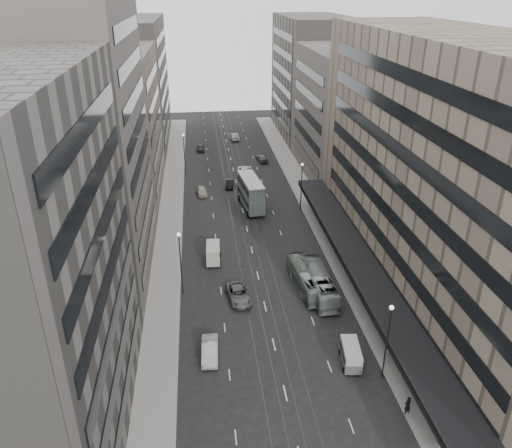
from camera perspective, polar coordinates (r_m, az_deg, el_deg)
name	(u,v)px	position (r m, az deg, el deg)	size (l,w,h in m)	color
ground	(275,351)	(53.57, 2.23, -14.26)	(220.00, 220.00, 0.00)	black
sidewalk_right	(310,203)	(87.28, 6.25, 2.37)	(4.00, 125.00, 0.15)	gray
sidewalk_left	(171,210)	(85.38, -9.67, 1.59)	(4.00, 125.00, 0.15)	gray
department_store	(459,180)	(59.44, 22.19, 4.65)	(19.20, 60.00, 30.00)	gray
building_right_mid	(346,114)	(99.32, 10.21, 12.25)	(15.00, 28.00, 24.00)	#534D48
building_right_far	(312,77)	(127.40, 6.41, 16.31)	(15.00, 32.00, 28.00)	#635F59
building_left_a	(1,282)	(40.57, -27.10, -5.96)	(15.00, 28.00, 30.00)	#635F59
building_left_b	(75,147)	(63.70, -20.02, 8.30)	(15.00, 26.00, 34.00)	#534D48
building_left_c	(111,126)	(90.43, -16.19, 10.67)	(15.00, 28.00, 25.00)	gray
building_left_d	(131,83)	(122.12, -14.10, 15.32)	(15.00, 38.00, 28.00)	#635F59
lamp_right_near	(388,333)	(48.85, 14.85, -12.00)	(0.44, 0.44, 8.32)	#262628
lamp_right_far	(302,181)	(82.63, 5.23, 4.88)	(0.44, 0.44, 8.32)	#262628
lamp_left_near	(180,256)	(60.14, -8.66, -3.67)	(0.44, 0.44, 8.32)	#262628
lamp_left_far	(184,150)	(99.91, -8.22, 8.42)	(0.44, 0.44, 8.32)	#262628
bus_near	(306,279)	(62.64, 5.72, -6.24)	(2.34, 10.01, 2.79)	gray
bus_far	(319,283)	(61.81, 7.21, -6.72)	(2.46, 10.52, 2.93)	#919C94
double_decker	(251,192)	(84.08, -0.60, 3.63)	(3.87, 9.82, 5.23)	slate
vw_microbus	(351,354)	(52.14, 10.78, -14.39)	(2.22, 4.16, 2.15)	#515458
panel_van	(213,253)	(68.33, -4.92, -3.29)	(2.15, 4.10, 2.53)	beige
sedan_1	(210,350)	(52.59, -5.30, -14.17)	(1.63, 4.66, 1.54)	#B5B5B0
sedan_2	(239,294)	(60.62, -2.01, -8.04)	(2.47, 5.36, 1.49)	#59595C
sedan_4	(202,191)	(90.76, -6.21, 3.74)	(1.70, 4.22, 1.44)	#B1AA93
sedan_5	(230,184)	(94.04, -3.03, 4.63)	(1.42, 4.08, 1.34)	black
sedan_6	(245,171)	(100.25, -1.30, 6.12)	(2.85, 6.17, 1.72)	silver
sedan_7	(262,158)	(108.34, 0.67, 7.54)	(1.90, 4.68, 1.36)	#58585A
sedan_8	(201,148)	(116.05, -6.34, 8.63)	(1.65, 4.10, 1.40)	black
sedan_9	(234,136)	(124.26, -2.52, 9.97)	(1.74, 4.99, 1.64)	#B3A594
pedestrian	(408,405)	(48.37, 16.94, -19.21)	(0.68, 0.45, 1.87)	black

